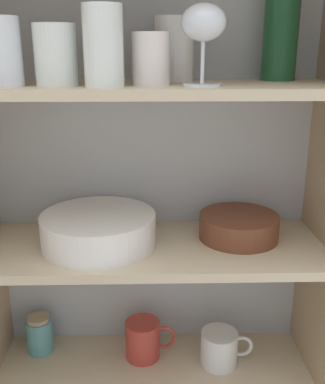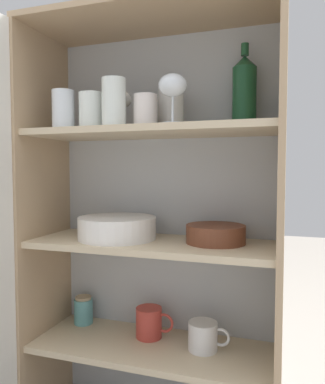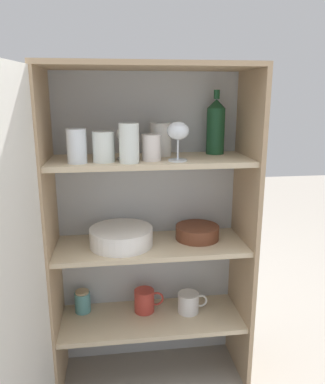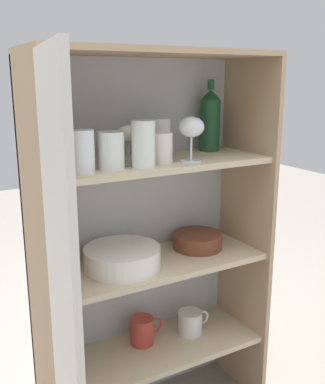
# 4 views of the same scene
# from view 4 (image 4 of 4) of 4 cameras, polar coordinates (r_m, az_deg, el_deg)

# --- Properties ---
(cupboard_back_panel) EXTENTS (0.80, 0.02, 1.29)m
(cupboard_back_panel) POSITION_cam_4_polar(r_m,az_deg,el_deg) (1.67, -3.49, -5.99)
(cupboard_back_panel) COLOR #B2B7BC
(cupboard_back_panel) RESTS_ON ground_plane
(cupboard_side_left) EXTENTS (0.02, 0.32, 1.29)m
(cupboard_side_left) POSITION_cam_4_polar(r_m,az_deg,el_deg) (1.42, -15.22, -10.32)
(cupboard_side_left) COLOR tan
(cupboard_side_left) RESTS_ON ground_plane
(cupboard_side_right) EXTENTS (0.02, 0.32, 1.29)m
(cupboard_side_right) POSITION_cam_4_polar(r_m,az_deg,el_deg) (1.76, 10.27, -5.20)
(cupboard_side_right) COLOR tan
(cupboard_side_right) RESTS_ON ground_plane
(cupboard_top_panel) EXTENTS (0.80, 0.32, 0.02)m
(cupboard_top_panel) POSITION_cam_4_polar(r_m,az_deg,el_deg) (1.44, -1.14, 17.33)
(cupboard_top_panel) COLOR tan
(cupboard_top_panel) RESTS_ON cupboard_side_left
(shelf_board_lower) EXTENTS (0.76, 0.28, 0.02)m
(shelf_board_lower) POSITION_cam_4_polar(r_m,az_deg,el_deg) (1.73, -0.96, -19.41)
(shelf_board_lower) COLOR beige
(shelf_board_middle) EXTENTS (0.76, 0.28, 0.02)m
(shelf_board_middle) POSITION_cam_4_polar(r_m,az_deg,el_deg) (1.56, -1.02, -9.11)
(shelf_board_middle) COLOR beige
(shelf_board_upper) EXTENTS (0.76, 0.28, 0.02)m
(shelf_board_upper) POSITION_cam_4_polar(r_m,az_deg,el_deg) (1.46, -1.08, 3.64)
(shelf_board_upper) COLOR beige
(cupboard_door) EXTENTS (0.07, 0.39, 1.29)m
(cupboard_door) POSITION_cam_4_polar(r_m,az_deg,el_deg) (1.11, -12.29, -17.62)
(cupboard_door) COLOR silver
(cupboard_door) RESTS_ON ground_plane
(tumbler_glass_0) EXTENTS (0.07, 0.07, 0.12)m
(tumbler_glass_0) POSITION_cam_4_polar(r_m,az_deg,el_deg) (1.28, -10.16, 5.09)
(tumbler_glass_0) COLOR white
(tumbler_glass_0) RESTS_ON shelf_board_upper
(tumbler_glass_1) EXTENTS (0.07, 0.07, 0.14)m
(tumbler_glass_1) POSITION_cam_4_polar(r_m,az_deg,el_deg) (1.33, -2.45, 6.08)
(tumbler_glass_1) COLOR white
(tumbler_glass_1) RESTS_ON shelf_board_upper
(tumbler_glass_2) EXTENTS (0.08, 0.08, 0.13)m
(tumbler_glass_2) POSITION_cam_4_polar(r_m,az_deg,el_deg) (1.52, -0.53, 6.91)
(tumbler_glass_2) COLOR white
(tumbler_glass_2) RESTS_ON shelf_board_upper
(tumbler_glass_3) EXTENTS (0.08, 0.08, 0.11)m
(tumbler_glass_3) POSITION_cam_4_polar(r_m,az_deg,el_deg) (1.32, -6.54, 5.28)
(tumbler_glass_3) COLOR white
(tumbler_glass_3) RESTS_ON shelf_board_upper
(tumbler_glass_4) EXTENTS (0.07, 0.07, 0.10)m
(tumbler_glass_4) POSITION_cam_4_polar(r_m,az_deg,el_deg) (1.41, -0.21, 5.63)
(tumbler_glass_4) COLOR silver
(tumbler_glass_4) RESTS_ON shelf_board_upper
(wine_glass_0) EXTENTS (0.07, 0.07, 0.12)m
(wine_glass_0) POSITION_cam_4_polar(r_m,az_deg,el_deg) (1.39, -4.39, 7.07)
(wine_glass_0) COLOR white
(wine_glass_0) RESTS_ON shelf_board_upper
(wine_glass_1) EXTENTS (0.08, 0.08, 0.14)m
(wine_glass_1) POSITION_cam_4_polar(r_m,az_deg,el_deg) (1.43, 3.71, 7.95)
(wine_glass_1) COLOR white
(wine_glass_1) RESTS_ON shelf_board_upper
(wine_bottle) EXTENTS (0.07, 0.07, 0.25)m
(wine_bottle) POSITION_cam_4_polar(r_m,az_deg,el_deg) (1.66, 6.05, 9.08)
(wine_bottle) COLOR #194728
(wine_bottle) RESTS_ON shelf_board_upper
(plate_stack_white) EXTENTS (0.25, 0.25, 0.07)m
(plate_stack_white) POSITION_cam_4_polar(r_m,az_deg,el_deg) (1.50, -5.13, -8.31)
(plate_stack_white) COLOR white
(plate_stack_white) RESTS_ON shelf_board_middle
(mixing_bowl_large) EXTENTS (0.18, 0.18, 0.06)m
(mixing_bowl_large) POSITION_cam_4_polar(r_m,az_deg,el_deg) (1.67, 4.47, -6.07)
(mixing_bowl_large) COLOR brown
(mixing_bowl_large) RESTS_ON shelf_board_middle
(coffee_mug_primary) EXTENTS (0.13, 0.09, 0.10)m
(coffee_mug_primary) POSITION_cam_4_polar(r_m,az_deg,el_deg) (1.72, -2.55, -17.14)
(coffee_mug_primary) COLOR #BC3D33
(coffee_mug_primary) RESTS_ON shelf_board_lower
(coffee_mug_extra_1) EXTENTS (0.13, 0.09, 0.09)m
(coffee_mug_extra_1) POSITION_cam_4_polar(r_m,az_deg,el_deg) (1.78, 3.59, -16.17)
(coffee_mug_extra_1) COLOR white
(coffee_mug_extra_1) RESTS_ON shelf_board_lower
(storage_jar) EXTENTS (0.07, 0.07, 0.10)m
(storage_jar) POSITION_cam_4_polar(r_m,az_deg,el_deg) (1.66, -11.86, -18.77)
(storage_jar) COLOR #5BA3A8
(storage_jar) RESTS_ON shelf_board_lower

